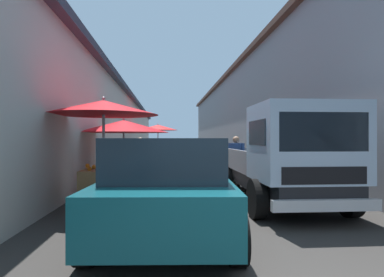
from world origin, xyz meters
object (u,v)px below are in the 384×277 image
Objects in this scene: vendor_by_crates at (236,158)px; vendor_in_shade at (140,152)px; fruit_stall_near_left at (158,133)px; hatchback_car at (169,185)px; fruit_stall_near_right at (103,123)px; delivery_truck at (290,159)px; parked_scooter at (126,164)px; plastic_stool at (110,182)px; fruit_stall_far_left at (123,133)px.

vendor_by_crates is 1.01× the size of vendor_in_shade.
fruit_stall_near_left is 0.62× the size of hatchback_car.
vendor_in_shade is at bearing -1.73° from fruit_stall_near_right.
parked_scooter is at bearing 32.42° from delivery_truck.
fruit_stall_near_right reaches higher than plastic_stool.
vendor_by_crates is at bearing -131.82° from parked_scooter.
fruit_stall_near_right is 7.18m from vendor_in_shade.
vendor_in_shade is (9.02, 1.16, 0.12)m from hatchback_car.
hatchback_car is 2.66× the size of vendor_in_shade.
plastic_stool is (-12.00, 0.97, -1.52)m from fruit_stall_near_left.
fruit_stall_near_left is at bearing -5.52° from vendor_in_shade.
hatchback_car is 9.23× the size of plastic_stool.
parked_scooter is at bearing 2.39° from fruit_stall_near_right.
vendor_by_crates reaches higher than hatchback_car.
delivery_truck is (-14.12, -3.00, -0.80)m from fruit_stall_near_left.
fruit_stall_far_left is at bearing -174.44° from parked_scooter.
vendor_in_shade is at bearing 7.30° from hatchback_car.
fruit_stall_far_left reaches higher than vendor_by_crates.
fruit_stall_near_right is 4.42m from vendor_by_crates.
parked_scooter is at bearing 1.58° from plastic_stool.
plastic_stool is at bearing 171.09° from fruit_stall_far_left.
delivery_truck is (-3.31, -3.79, -0.57)m from fruit_stall_far_left.
fruit_stall_near_left reaches higher than hatchback_car.
hatchback_car reaches higher than parked_scooter.
fruit_stall_near_left is 14.46m from delivery_truck.
vendor_in_shade reaches higher than plastic_stool.
fruit_stall_far_left is at bearing 48.87° from delivery_truck.
delivery_truck is at bearing -118.13° from plastic_stool.
fruit_stall_far_left is 1.59× the size of parked_scooter.
parked_scooter is at bearing 171.92° from fruit_stall_near_left.
fruit_stall_near_left is at bearing -3.54° from fruit_stall_near_right.
hatchback_car is at bearing -144.24° from fruit_stall_near_right.
plastic_stool is (-5.51, 0.34, -0.53)m from vendor_in_shade.
delivery_truck reaches higher than hatchback_car.
hatchback_car is 9.09m from vendor_in_shade.
fruit_stall_near_left reaches higher than fruit_stall_far_left.
vendor_by_crates is 3.74m from plastic_stool.
delivery_truck is (-0.51, -3.84, -0.73)m from fruit_stall_near_right.
fruit_stall_near_left is 5.75× the size of plastic_stool.
hatchback_car is at bearing -172.70° from vendor_in_shade.
parked_scooter is (7.83, 1.62, -0.29)m from hatchback_car.
vendor_by_crates is (4.55, -2.05, 0.13)m from hatchback_car.
fruit_stall_near_left is 1.66× the size of vendor_in_shade.
fruit_stall_near_right reaches higher than fruit_stall_far_left.
hatchback_car is 8.00m from parked_scooter.
hatchback_car is (-1.90, -1.37, -1.03)m from fruit_stall_near_right.
vendor_in_shade reaches higher than parked_scooter.
plastic_stool is at bearing 4.55° from fruit_stall_near_right.
fruit_stall_near_right is 2.56m from hatchback_car.
plastic_stool is (2.12, 3.97, -0.71)m from delivery_truck.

